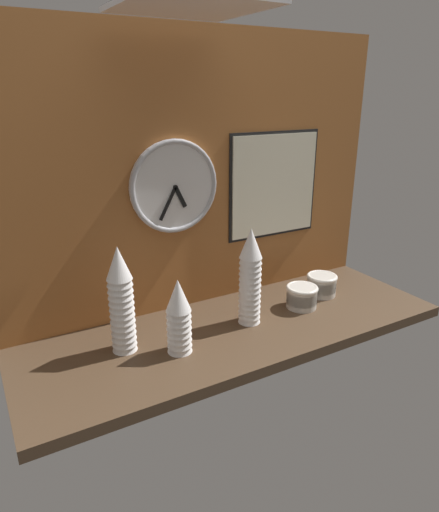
# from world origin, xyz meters

# --- Properties ---
(ground_plane) EXTENTS (1.60, 0.56, 0.04)m
(ground_plane) POSITION_xyz_m (0.00, 0.00, -0.02)
(ground_plane) COLOR #4C3826
(wall_tiled_back) EXTENTS (1.60, 0.03, 1.05)m
(wall_tiled_back) POSITION_xyz_m (0.00, 0.27, 0.53)
(wall_tiled_back) COLOR #A3602D
(wall_tiled_back) RESTS_ON ground_plane
(cup_stack_left) EXTENTS (0.08, 0.08, 0.37)m
(cup_stack_left) POSITION_xyz_m (-0.42, 0.04, 0.19)
(cup_stack_left) COLOR white
(cup_stack_left) RESTS_ON ground_plane
(cup_stack_center_right) EXTENTS (0.08, 0.08, 0.37)m
(cup_stack_center_right) POSITION_xyz_m (0.06, -0.00, 0.19)
(cup_stack_center_right) COLOR white
(cup_stack_center_right) RESTS_ON ground_plane
(cup_stack_center_left) EXTENTS (0.08, 0.08, 0.26)m
(cup_stack_center_left) POSITION_xyz_m (-0.26, -0.06, 0.13)
(cup_stack_center_left) COLOR white
(cup_stack_center_left) RESTS_ON ground_plane
(bowl_stack_right) EXTENTS (0.13, 0.13, 0.09)m
(bowl_stack_right) POSITION_xyz_m (0.31, 0.00, 0.05)
(bowl_stack_right) COLOR beige
(bowl_stack_right) RESTS_ON ground_plane
(bowl_stack_far_right) EXTENTS (0.13, 0.13, 0.09)m
(bowl_stack_far_right) POSITION_xyz_m (0.46, 0.05, 0.05)
(bowl_stack_far_right) COLOR beige
(bowl_stack_far_right) RESTS_ON ground_plane
(wall_clock) EXTENTS (0.35, 0.03, 0.35)m
(wall_clock) POSITION_xyz_m (-0.13, 0.23, 0.50)
(wall_clock) COLOR white
(menu_board) EXTENTS (0.43, 0.01, 0.44)m
(menu_board) POSITION_xyz_m (0.33, 0.24, 0.46)
(menu_board) COLOR black
(ceiling_light_panel) EXTENTS (0.40, 0.40, 0.02)m
(ceiling_light_panel) POSITION_xyz_m (-0.17, 0.00, 1.05)
(ceiling_light_panel) COLOR white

